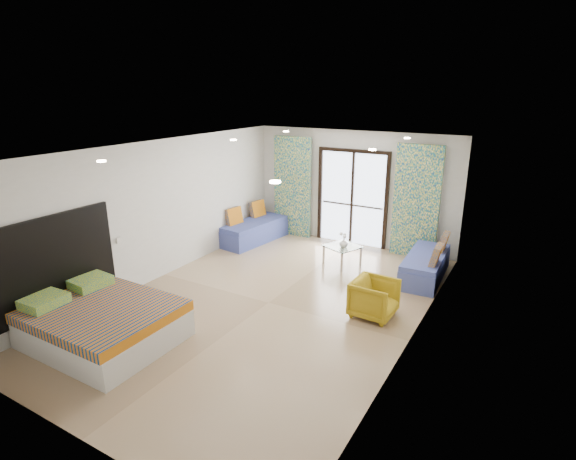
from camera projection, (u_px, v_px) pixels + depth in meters
The scene contains 24 objects.
floor at pixel (269, 303), 7.93m from camera, with size 5.00×7.50×0.01m, color #947758, non-canonical shape.
ceiling at pixel (266, 149), 7.11m from camera, with size 5.00×7.50×0.01m, color silver, non-canonical shape.
wall_back at pixel (353, 188), 10.61m from camera, with size 5.00×0.01×2.70m, color silver, non-canonical shape.
wall_front at pixel (63, 330), 4.43m from camera, with size 5.00×0.01×2.70m, color silver, non-canonical shape.
wall_left at pixel (159, 210), 8.72m from camera, with size 0.01×7.50×2.70m, color silver, non-canonical shape.
wall_right at pixel (417, 257), 6.33m from camera, with size 0.01×7.50×2.70m, color silver, non-canonical shape.
balcony_door at pixel (352, 192), 10.62m from camera, with size 1.76×0.08×2.28m.
balcony_rail at pixel (352, 205), 10.72m from camera, with size 1.52×0.03×0.04m, color #595451.
curtain_left at pixel (292, 187), 11.24m from camera, with size 1.00×0.10×2.50m, color white.
curtain_right at pixel (416, 202), 9.75m from camera, with size 1.00×0.10×2.50m, color white.
downlight_a at pixel (101, 161), 6.14m from camera, with size 0.12×0.12×0.02m, color #FFE0B2.
downlight_b at pixel (275, 182), 4.80m from camera, with size 0.12×0.12×0.02m, color #FFE0B2.
downlight_c at pixel (233, 140), 8.62m from camera, with size 0.12×0.12×0.02m, color #FFE0B2.
downlight_d at pixel (372, 150), 7.28m from camera, with size 0.12×0.12×0.02m, color #FFE0B2.
downlight_e at pixel (286, 131), 10.26m from camera, with size 0.12×0.12×0.02m, color #FFE0B2.
downlight_f at pixel (407, 138), 8.92m from camera, with size 0.12×0.12×0.02m, color #FFE0B2.
headboard at pixel (54, 263), 6.91m from camera, with size 0.06×2.10×1.50m, color black.
switch_plate at pixel (119, 240), 7.95m from camera, with size 0.02×0.10×0.10m, color silver.
bed at pixel (102, 322), 6.67m from camera, with size 2.07×1.69×0.71m.
daybed_left at pixel (254, 230), 11.03m from camera, with size 0.94×1.91×0.91m.
daybed_right at pixel (426, 265), 8.89m from camera, with size 0.77×1.79×0.87m.
coffee_table at pixel (342, 248), 9.53m from camera, with size 0.83×0.83×0.74m.
vase at pixel (344, 243), 9.41m from camera, with size 0.19×0.20×0.19m, color white.
armchair at pixel (374, 297), 7.38m from camera, with size 0.68×0.63×0.70m, color #AB8A16.
Camera 1 is at (3.90, -6.02, 3.64)m, focal length 28.00 mm.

